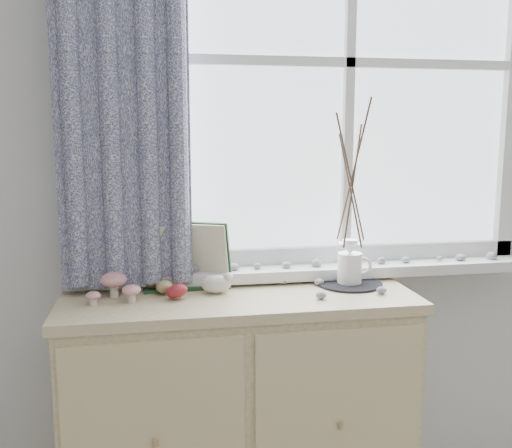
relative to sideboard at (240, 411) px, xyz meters
name	(u,v)px	position (x,y,z in m)	size (l,w,h in m)	color
sideboard	(240,411)	(0.00, 0.00, 0.00)	(1.20, 0.45, 0.85)	beige
botanical_book	(186,256)	(-0.17, 0.09, 0.55)	(0.35, 0.13, 0.24)	#1C3A20
toadstool_cluster	(115,285)	(-0.41, 0.02, 0.47)	(0.18, 0.15, 0.08)	beige
wooden_eggs	(164,286)	(-0.25, 0.05, 0.45)	(0.14, 0.18, 0.07)	tan
songbird_figurine	(216,283)	(-0.08, 0.03, 0.46)	(0.14, 0.06, 0.07)	white
crocheted_doily	(349,283)	(0.41, 0.06, 0.43)	(0.24, 0.24, 0.01)	black
twig_pitcher	(352,179)	(0.41, 0.06, 0.81)	(0.30, 0.30, 0.67)	white
sideboard_pebbles	(326,287)	(0.30, 0.00, 0.44)	(0.34, 0.23, 0.02)	#949396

